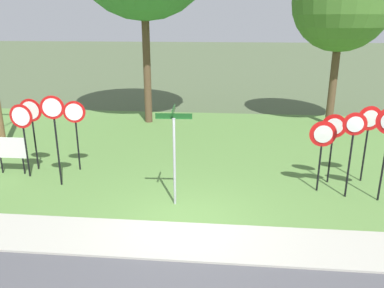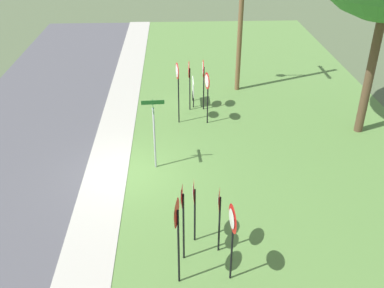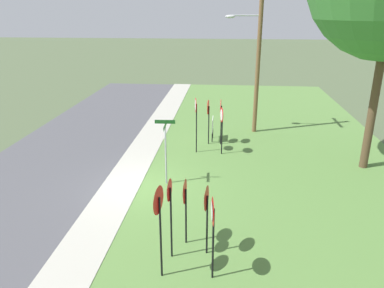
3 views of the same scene
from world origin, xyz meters
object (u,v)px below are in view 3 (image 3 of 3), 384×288
Objects in this scene: yield_sign_center at (185,197)px; stop_sign_near_left at (196,113)px; stop_sign_near_right at (221,112)px; street_name_post at (166,146)px; utility_pole at (257,47)px; yield_sign_near_left at (206,204)px; yield_sign_far_right at (170,201)px; notice_board at (213,125)px; yield_sign_near_right at (159,210)px; yield_sign_far_left at (212,219)px; stop_sign_far_left at (222,121)px; stop_sign_far_center at (208,112)px.

stop_sign_near_left is at bearing -175.35° from yield_sign_center.
stop_sign_near_right is at bearing 176.81° from yield_sign_center.
utility_pole is at bearing 149.08° from street_name_post.
yield_sign_far_right is at bearing -67.80° from yield_sign_near_left.
notice_board is (-5.67, 1.69, -0.82)m from street_name_post.
street_name_post is (3.69, -0.92, -0.38)m from stop_sign_near_left.
yield_sign_center is (7.81, 0.31, -0.44)m from stop_sign_near_left.
yield_sign_near_left is at bearing 108.85° from yield_sign_far_right.
street_name_post reaches higher than yield_sign_center.
yield_sign_near_right is 1.11× the size of yield_sign_far_left.
street_name_post is (3.59, -2.20, -0.08)m from stop_sign_far_left.
yield_sign_near_left is at bearing -0.41° from stop_sign_near_right.
yield_sign_far_left is at bearing 6.98° from stop_sign_far_center.
street_name_post is 0.30× the size of utility_pole.
stop_sign_near_right is (-1.34, 1.20, -0.25)m from stop_sign_near_left.
stop_sign_near_left is 1.27× the size of yield_sign_near_left.
stop_sign_near_left reaches higher than stop_sign_far_center.
stop_sign_near_left is 1.02× the size of street_name_post.
stop_sign_far_left is 8.18m from yield_sign_near_left.
stop_sign_near_left is 7.83m from yield_sign_center.
yield_sign_near_right is 13.82m from utility_pole.
yield_sign_near_right reaches higher than stop_sign_far_center.
utility_pole reaches higher than yield_sign_far_left.
utility_pole reaches higher than stop_sign_near_right.
utility_pole reaches higher than yield_sign_far_right.
utility_pole reaches higher than yield_sign_center.
yield_sign_near_left is 10.29m from notice_board.
stop_sign_near_right is 1.03× the size of stop_sign_far_left.
yield_sign_near_left is 1.77× the size of notice_board.
yield_sign_center is at bearing -6.28° from stop_sign_near_left.
yield_sign_near_left is at bearing 57.47° from yield_sign_center.
stop_sign_near_left reaches higher than yield_sign_center.
stop_sign_far_left is 1.10× the size of yield_sign_center.
stop_sign_far_center is at bearing -169.72° from yield_sign_near_left.
notice_board is at bearing -144.29° from stop_sign_near_right.
yield_sign_near_right is (9.30, -1.46, 0.30)m from stop_sign_far_left.
yield_sign_far_left is 0.88× the size of street_name_post.
yield_sign_near_right is at bearing -9.68° from stop_sign_near_left.
stop_sign_far_left is 0.98× the size of yield_sign_far_left.
stop_sign_far_left is at bearing -24.83° from utility_pole.
stop_sign_far_left is 0.99× the size of stop_sign_far_center.
stop_sign_far_left is at bearing 175.55° from yield_sign_far_right.
yield_sign_far_left is 1.13× the size of yield_sign_center.
yield_sign_center is at bearing 159.26° from yield_sign_far_right.
yield_sign_far_right is (0.26, -1.01, 0.22)m from yield_sign_near_left.
notice_board is at bearing -177.17° from stop_sign_far_left.
stop_sign_far_center is 0.27× the size of utility_pole.
yield_sign_far_left reaches higher than yield_sign_center.
stop_sign_near_left reaches higher than street_name_post.
utility_pole is 4.97m from notice_board.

